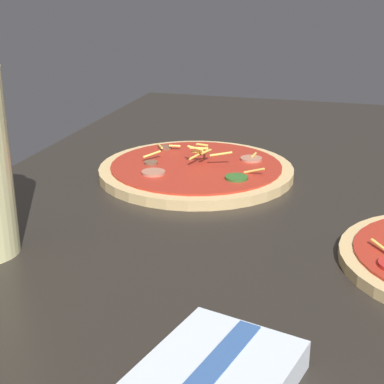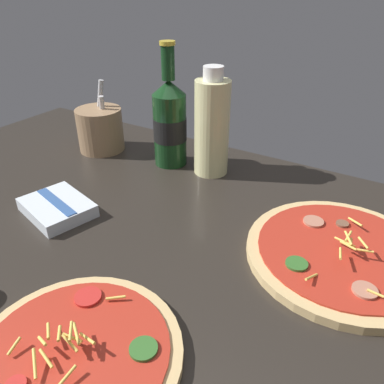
{
  "view_description": "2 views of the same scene",
  "coord_description": "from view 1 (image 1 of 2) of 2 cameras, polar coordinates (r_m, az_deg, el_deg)",
  "views": [
    {
      "loc": [
        -64.53,
        -7.18,
        31.29
      ],
      "look_at": [
        -6.73,
        9.07,
        9.11
      ],
      "focal_mm": 55.0,
      "sensor_mm": 36.0,
      "label": 1
    },
    {
      "loc": [
        21.8,
        -35.7,
        41.09
      ],
      "look_at": [
        -6.03,
        9.34,
        10.17
      ],
      "focal_mm": 35.0,
      "sensor_mm": 36.0,
      "label": 2
    }
  ],
  "objects": [
    {
      "name": "dish_towel",
      "position": [
        0.45,
        2.19,
        -17.72
      ],
      "size": [
        14.89,
        12.8,
        2.56
      ],
      "color": "silver",
      "rests_on": "counter_slab"
    },
    {
      "name": "counter_slab",
      "position": [
        0.72,
        8.51,
        -4.8
      ],
      "size": [
        160.0,
        90.0,
        2.5
      ],
      "color": "#28231E",
      "rests_on": "ground"
    },
    {
      "name": "pizza_far",
      "position": [
        0.9,
        0.41,
        2.15
      ],
      "size": [
        29.58,
        29.58,
        4.65
      ],
      "color": "tan",
      "rests_on": "counter_slab"
    }
  ]
}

